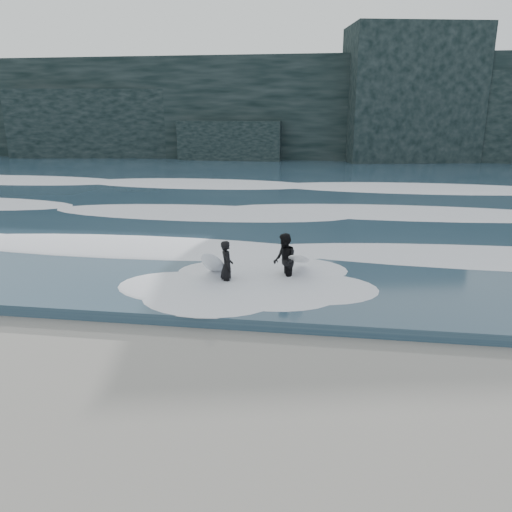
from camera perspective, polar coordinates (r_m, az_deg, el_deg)
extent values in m
plane|color=olive|center=(9.33, -3.83, -16.35)|extent=(120.00, 120.00, 0.00)
cube|color=#2A4355|center=(37.02, 5.65, 8.71)|extent=(90.00, 52.00, 0.30)
cube|color=black|center=(53.69, 6.76, 16.23)|extent=(70.00, 9.00, 10.00)
ellipsoid|color=white|center=(17.38, 2.33, 0.88)|extent=(60.00, 3.20, 0.20)
ellipsoid|color=white|center=(24.17, 4.10, 5.32)|extent=(60.00, 4.00, 0.24)
ellipsoid|color=white|center=(33.03, 5.31, 8.32)|extent=(60.00, 4.80, 0.30)
imported|color=black|center=(14.24, -3.35, -1.18)|extent=(0.53, 0.64, 1.50)
ellipsoid|color=silver|center=(14.36, -4.88, -0.93)|extent=(0.75, 2.06, 1.30)
imported|color=black|center=(14.59, 3.27, -0.52)|extent=(0.82, 0.93, 1.61)
ellipsoid|color=white|center=(14.54, 4.92, -0.37)|extent=(0.67, 2.08, 0.91)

